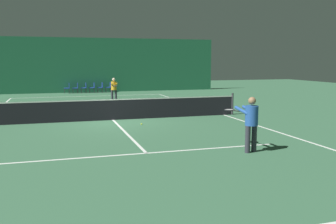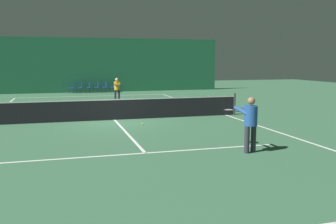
{
  "view_description": "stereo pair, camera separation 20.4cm",
  "coord_description": "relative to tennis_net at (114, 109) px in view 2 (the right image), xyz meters",
  "views": [
    {
      "loc": [
        -2.48,
        -16.71,
        2.67
      ],
      "look_at": [
        1.18,
        -4.67,
        0.93
      ],
      "focal_mm": 40.0,
      "sensor_mm": 36.0,
      "label": 1
    },
    {
      "loc": [
        -2.29,
        -16.77,
        2.67
      ],
      "look_at": [
        1.18,
        -4.67,
        0.93
      ],
      "focal_mm": 40.0,
      "sensor_mm": 36.0,
      "label": 2
    }
  ],
  "objects": [
    {
      "name": "courtside_chair_2",
      "position": [
        -0.09,
        15.04,
        -0.03
      ],
      "size": [
        0.44,
        0.44,
        0.84
      ],
      "rotation": [
        0.0,
        0.0,
        -1.57
      ],
      "color": "#2D2D2D",
      "rests_on": "ground"
    },
    {
      "name": "court_line_service_near",
      "position": [
        0.0,
        -6.4,
        -0.51
      ],
      "size": [
        8.25,
        0.1,
        0.0
      ],
      "color": "white",
      "rests_on": "ground"
    },
    {
      "name": "courtside_chair_5",
      "position": [
        1.94,
        15.04,
        -0.03
      ],
      "size": [
        0.44,
        0.44,
        0.84
      ],
      "rotation": [
        0.0,
        0.0,
        -1.57
      ],
      "color": "#2D2D2D",
      "rests_on": "ground"
    },
    {
      "name": "court_line_service_far",
      "position": [
        0.0,
        6.4,
        -0.51
      ],
      "size": [
        8.25,
        0.1,
        0.0
      ],
      "color": "white",
      "rests_on": "ground"
    },
    {
      "name": "courtside_chair_1",
      "position": [
        -0.76,
        15.04,
        -0.03
      ],
      "size": [
        0.44,
        0.44,
        0.84
      ],
      "rotation": [
        0.0,
        0.0,
        -1.57
      ],
      "color": "#2D2D2D",
      "rests_on": "ground"
    },
    {
      "name": "courtside_chair_3",
      "position": [
        0.59,
        15.04,
        -0.03
      ],
      "size": [
        0.44,
        0.44,
        0.84
      ],
      "rotation": [
        0.0,
        0.0,
        -1.57
      ],
      "color": "#2D2D2D",
      "rests_on": "ground"
    },
    {
      "name": "player_far",
      "position": [
        1.25,
        7.72,
        0.39
      ],
      "size": [
        0.42,
        1.31,
        1.54
      ],
      "rotation": [
        0.0,
        0.0,
        -1.63
      ],
      "color": "#2D2D38",
      "rests_on": "ground"
    },
    {
      "name": "court_line_baseline_far",
      "position": [
        0.0,
        11.9,
        -0.51
      ],
      "size": [
        11.0,
        0.1,
        0.0
      ],
      "color": "white",
      "rests_on": "ground"
    },
    {
      "name": "courtside_chair_4",
      "position": [
        1.27,
        15.04,
        -0.03
      ],
      "size": [
        0.44,
        0.44,
        0.84
      ],
      "rotation": [
        0.0,
        0.0,
        -1.57
      ],
      "color": "#2D2D2D",
      "rests_on": "ground"
    },
    {
      "name": "ground_plane",
      "position": [
        0.0,
        0.0,
        -0.51
      ],
      "size": [
        60.0,
        60.0,
        0.0
      ],
      "primitive_type": "plane",
      "color": "#386647"
    },
    {
      "name": "court_line_centre",
      "position": [
        0.0,
        0.0,
        -0.51
      ],
      "size": [
        0.1,
        12.8,
        0.0
      ],
      "color": "white",
      "rests_on": "ground"
    },
    {
      "name": "player_near",
      "position": [
        2.95,
        -7.13,
        0.44
      ],
      "size": [
        0.68,
        1.38,
        1.63
      ],
      "rotation": [
        0.0,
        0.0,
        1.83
      ],
      "color": "#2D2D38",
      "rests_on": "ground"
    },
    {
      "name": "courtside_chair_0",
      "position": [
        -1.44,
        15.04,
        -0.03
      ],
      "size": [
        0.44,
        0.44,
        0.84
      ],
      "rotation": [
        0.0,
        0.0,
        -1.57
      ],
      "color": "#2D2D2D",
      "rests_on": "ground"
    },
    {
      "name": "tennis_ball",
      "position": [
        0.95,
        -1.62,
        -0.48
      ],
      "size": [
        0.07,
        0.07,
        0.07
      ],
      "color": "#D1DB33",
      "rests_on": "ground"
    },
    {
      "name": "tennis_net",
      "position": [
        0.0,
        0.0,
        0.0
      ],
      "size": [
        12.0,
        0.1,
        1.07
      ],
      "color": "black",
      "rests_on": "ground"
    },
    {
      "name": "court_line_sideline_right",
      "position": [
        5.5,
        0.0,
        -0.51
      ],
      "size": [
        0.1,
        23.8,
        0.0
      ],
      "color": "white",
      "rests_on": "ground"
    },
    {
      "name": "backdrop_curtain",
      "position": [
        0.0,
        15.59,
        1.77
      ],
      "size": [
        23.0,
        0.12,
        4.57
      ],
      "color": "#1E5B3D",
      "rests_on": "ground"
    }
  ]
}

